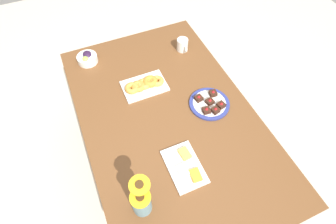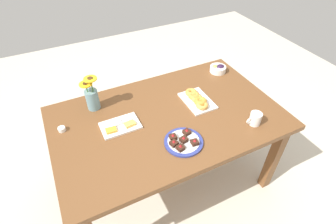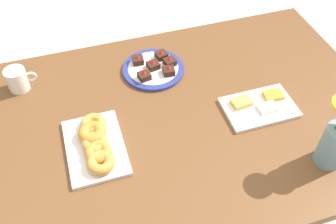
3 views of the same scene
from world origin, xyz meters
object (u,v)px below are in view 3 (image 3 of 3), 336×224
(dining_table, at_px, (168,134))
(cheese_platter, at_px, (259,106))
(flower_vase, at_px, (336,142))
(coffee_mug, at_px, (18,79))
(dessert_plate, at_px, (154,68))
(croissant_platter, at_px, (96,144))

(dining_table, distance_m, cheese_platter, 0.35)
(dining_table, relative_size, flower_vase, 6.02)
(cheese_platter, relative_size, flower_vase, 0.98)
(flower_vase, bearing_deg, coffee_mug, 145.40)
(dining_table, bearing_deg, dessert_plate, 84.94)
(cheese_platter, bearing_deg, flower_vase, -68.55)
(croissant_platter, height_order, dessert_plate, same)
(flower_vase, bearing_deg, cheese_platter, 111.45)
(cheese_platter, distance_m, croissant_platter, 0.60)
(dessert_plate, bearing_deg, flower_vase, -54.56)
(dining_table, relative_size, cheese_platter, 6.15)
(dessert_plate, bearing_deg, croissant_platter, -132.54)
(croissant_platter, xyz_separation_m, dessert_plate, (0.29, 0.32, -0.01))
(dining_table, distance_m, croissant_platter, 0.29)
(flower_vase, bearing_deg, dining_table, 144.02)
(cheese_platter, height_order, dessert_plate, dessert_plate)
(croissant_platter, distance_m, flower_vase, 0.76)
(croissant_platter, distance_m, dessert_plate, 0.43)
(cheese_platter, xyz_separation_m, croissant_platter, (-0.60, -0.00, 0.01))
(dining_table, bearing_deg, cheese_platter, -8.09)
(dining_table, distance_m, dessert_plate, 0.29)
(dining_table, height_order, croissant_platter, croissant_platter)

